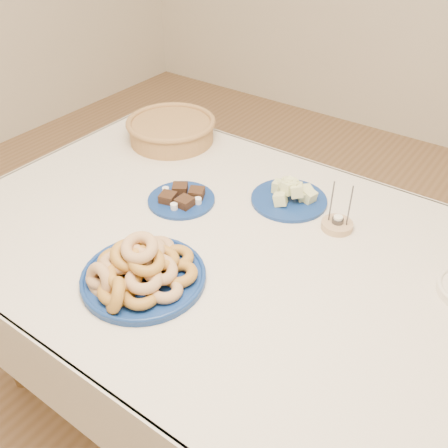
% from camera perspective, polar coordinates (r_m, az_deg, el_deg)
% --- Properties ---
extents(ground, '(5.00, 5.00, 0.00)m').
position_cam_1_polar(ground, '(1.97, 0.90, -19.49)').
color(ground, brown).
rests_on(ground, ground).
extents(dining_table, '(1.71, 1.11, 0.75)m').
position_cam_1_polar(dining_table, '(1.48, 1.14, -5.47)').
color(dining_table, brown).
rests_on(dining_table, ground).
extents(donut_platter, '(0.41, 0.41, 0.15)m').
position_cam_1_polar(donut_platter, '(1.28, -9.51, -5.25)').
color(donut_platter, navy).
rests_on(donut_platter, dining_table).
extents(melon_plate, '(0.24, 0.24, 0.08)m').
position_cam_1_polar(melon_plate, '(1.58, 7.61, 3.37)').
color(melon_plate, navy).
rests_on(melon_plate, dining_table).
extents(brownie_plate, '(0.27, 0.27, 0.04)m').
position_cam_1_polar(brownie_plate, '(1.58, -4.87, 2.94)').
color(brownie_plate, navy).
rests_on(brownie_plate, dining_table).
extents(wicker_basket, '(0.34, 0.34, 0.09)m').
position_cam_1_polar(wicker_basket, '(1.93, -6.04, 10.71)').
color(wicker_basket, brown).
rests_on(wicker_basket, dining_table).
extents(candle_holder, '(0.11, 0.11, 0.15)m').
position_cam_1_polar(candle_holder, '(1.50, 12.80, -0.02)').
color(candle_holder, tan).
rests_on(candle_holder, dining_table).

